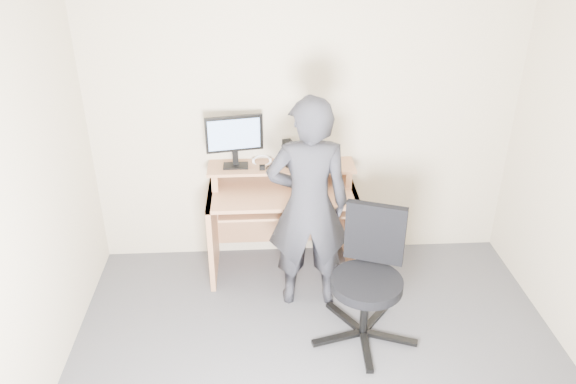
{
  "coord_description": "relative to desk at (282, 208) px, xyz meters",
  "views": [
    {
      "loc": [
        -0.39,
        -2.56,
        2.83
      ],
      "look_at": [
        -0.18,
        1.05,
        0.95
      ],
      "focal_mm": 35.0,
      "sensor_mm": 36.0,
      "label": 1
    }
  ],
  "objects": [
    {
      "name": "mouse",
      "position": [
        0.29,
        -0.18,
        0.22
      ],
      "size": [
        0.11,
        0.09,
        0.04
      ],
      "primitive_type": "ellipsoid",
      "rotation": [
        0.0,
        0.0,
        0.26
      ],
      "color": "black",
      "rests_on": "desk"
    },
    {
      "name": "person",
      "position": [
        0.17,
        -0.5,
        0.3
      ],
      "size": [
        0.62,
        0.41,
        1.69
      ],
      "primitive_type": "imported",
      "rotation": [
        0.0,
        0.0,
        3.13
      ],
      "color": "black",
      "rests_on": "ground"
    },
    {
      "name": "travel_mug",
      "position": [
        0.21,
        0.1,
        0.45
      ],
      "size": [
        0.09,
        0.09,
        0.17
      ],
      "primitive_type": "cylinder",
      "rotation": [
        0.0,
        0.0,
        0.25
      ],
      "color": "silver",
      "rests_on": "desk"
    },
    {
      "name": "charger",
      "position": [
        -0.16,
        0.0,
        0.38
      ],
      "size": [
        0.05,
        0.04,
        0.03
      ],
      "primitive_type": "cube",
      "rotation": [
        0.0,
        0.0,
        0.01
      ],
      "color": "black",
      "rests_on": "desk"
    },
    {
      "name": "smartphone",
      "position": [
        0.35,
        0.06,
        0.37
      ],
      "size": [
        0.1,
        0.14,
        0.01
      ],
      "primitive_type": "cube",
      "rotation": [
        0.0,
        0.0,
        0.3
      ],
      "color": "black",
      "rests_on": "desk"
    },
    {
      "name": "desk",
      "position": [
        0.0,
        0.0,
        0.0
      ],
      "size": [
        1.2,
        0.6,
        0.91
      ],
      "color": "tan",
      "rests_on": "ground"
    },
    {
      "name": "external_drive",
      "position": [
        0.06,
        0.09,
        0.46
      ],
      "size": [
        0.1,
        0.14,
        0.2
      ],
      "primitive_type": "cube",
      "rotation": [
        0.0,
        0.0,
        0.22
      ],
      "color": "black",
      "rests_on": "desk"
    },
    {
      "name": "keyboard",
      "position": [
        -0.0,
        -0.17,
        0.12
      ],
      "size": [
        0.49,
        0.33,
        0.03
      ],
      "primitive_type": "cube",
      "rotation": [
        0.0,
        0.0,
        -0.35
      ],
      "color": "black",
      "rests_on": "desk"
    },
    {
      "name": "back_wall",
      "position": [
        0.2,
        0.22,
        0.7
      ],
      "size": [
        3.5,
        0.02,
        2.5
      ],
      "primitive_type": "cube",
      "color": "beige",
      "rests_on": "ground"
    },
    {
      "name": "headphones",
      "position": [
        -0.16,
        0.15,
        0.37
      ],
      "size": [
        0.18,
        0.18,
        0.06
      ],
      "primitive_type": "torus",
      "rotation": [
        0.26,
        0.0,
        -0.18
      ],
      "color": "silver",
      "rests_on": "desk"
    },
    {
      "name": "office_chair",
      "position": [
        0.57,
        -0.9,
        -0.02
      ],
      "size": [
        0.76,
        0.74,
        0.96
      ],
      "rotation": [
        0.0,
        0.0,
        -0.37
      ],
      "color": "black",
      "rests_on": "ground"
    },
    {
      "name": "monitor",
      "position": [
        -0.37,
        0.07,
        0.62
      ],
      "size": [
        0.46,
        0.13,
        0.43
      ],
      "rotation": [
        0.0,
        0.0,
        0.18
      ],
      "color": "black",
      "rests_on": "desk"
    }
  ]
}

